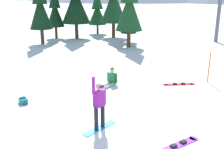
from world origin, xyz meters
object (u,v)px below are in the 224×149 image
object	(u,v)px
snowboarder_foreground	(99,104)
pine_tree_slender	(75,0)
loose_snowboard_far_spare	(178,145)
snowboarder_midground	(110,79)
pine_tree_tall	(97,10)
loose_snowboard_near_left	(179,84)
pine_tree_young	(129,19)
pine_tree_broad	(55,9)
pine_tree_twin	(40,6)
pine_tree_short	(129,5)
trail_marker_pole	(209,67)
backpack_teal	(23,101)

from	to	relation	value
snowboarder_foreground	pine_tree_slender	distance (m)	20.55
loose_snowboard_far_spare	snowboarder_midground	bearing A→B (deg)	123.26
snowboarder_foreground	pine_tree_tall	distance (m)	23.44
loose_snowboard_near_left	pine_tree_young	xyz separation A→B (m)	(-4.68, 12.07, 2.26)
snowboarder_foreground	loose_snowboard_near_left	size ratio (longest dim) A/B	1.14
pine_tree_broad	pine_tree_young	bearing A→B (deg)	-6.26
pine_tree_tall	pine_tree_slender	bearing A→B (deg)	-109.58
loose_snowboard_near_left	pine_tree_tall	distance (m)	19.43
loose_snowboard_far_spare	pine_tree_slender	bearing A→B (deg)	118.16
loose_snowboard_near_left	loose_snowboard_far_spare	size ratio (longest dim) A/B	1.23
pine_tree_broad	pine_tree_slender	distance (m)	2.46
pine_tree_slender	snowboarder_foreground	bearing A→B (deg)	-68.03
pine_tree_tall	pine_tree_slender	xyz separation A→B (m)	(-1.30, -3.66, 1.26)
pine_tree_twin	pine_tree_slender	distance (m)	4.36
snowboarder_midground	loose_snowboard_far_spare	world-z (taller)	snowboarder_midground
pine_tree_twin	pine_tree_short	world-z (taller)	pine_tree_short
loose_snowboard_near_left	pine_tree_broad	xyz separation A→B (m)	(-12.72, 12.95, 3.02)
loose_snowboard_far_spare	pine_tree_slender	world-z (taller)	pine_tree_slender
loose_snowboard_near_left	pine_tree_slender	bearing A→B (deg)	128.39
pine_tree_short	pine_tree_tall	bearing A→B (deg)	124.04
pine_tree_broad	pine_tree_young	distance (m)	8.12
snowboarder_midground	pine_tree_twin	xyz separation A→B (m)	(-9.03, 10.33, 3.22)
loose_snowboard_near_left	pine_tree_slender	size ratio (longest dim) A/B	0.24
snowboarder_foreground	pine_tree_broad	size ratio (longest dim) A/B	0.36
pine_tree_tall	pine_tree_twin	size ratio (longest dim) A/B	0.78
trail_marker_pole	pine_tree_broad	size ratio (longest dim) A/B	0.30
loose_snowboard_far_spare	pine_tree_tall	xyz separation A→B (m)	(-9.06, 23.03, 2.75)
trail_marker_pole	pine_tree_broad	bearing A→B (deg)	139.56
pine_tree_twin	pine_tree_young	size ratio (longest dim) A/B	1.56
snowboarder_midground	loose_snowboard_near_left	size ratio (longest dim) A/B	1.00
loose_snowboard_near_left	loose_snowboard_far_spare	xyz separation A→B (m)	(-0.12, -6.13, 0.00)
pine_tree_twin	trail_marker_pole	bearing A→B (deg)	-31.46
pine_tree_short	pine_tree_slender	bearing A→B (deg)	149.89
pine_tree_broad	snowboarder_foreground	bearing A→B (deg)	-62.08
loose_snowboard_far_spare	backpack_teal	size ratio (longest dim) A/B	2.65
snowboarder_midground	snowboarder_foreground	bearing A→B (deg)	-81.87
pine_tree_slender	pine_tree_short	bearing A→B (deg)	-30.11
snowboarder_midground	trail_marker_pole	xyz separation A→B (m)	(5.10, 1.69, 0.51)
trail_marker_pole	pine_tree_slender	xyz separation A→B (m)	(-12.03, 12.44, 3.20)
snowboarder_foreground	pine_tree_tall	bearing A→B (deg)	105.64
loose_snowboard_far_spare	pine_tree_broad	world-z (taller)	pine_tree_broad
loose_snowboard_near_left	trail_marker_pole	bearing A→B (deg)	27.17
pine_tree_tall	pine_tree_broad	distance (m)	5.30
pine_tree_slender	pine_tree_tall	bearing A→B (deg)	70.42
pine_tree_tall	trail_marker_pole	bearing A→B (deg)	-56.32
snowboarder_midground	pine_tree_young	bearing A→B (deg)	94.97
loose_snowboard_far_spare	pine_tree_short	distance (m)	16.72
pine_tree_broad	snowboarder_midground	bearing A→B (deg)	-56.50
pine_tree_broad	pine_tree_twin	xyz separation A→B (m)	(0.13, -3.51, 0.50)
backpack_teal	pine_tree_twin	distance (m)	15.11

